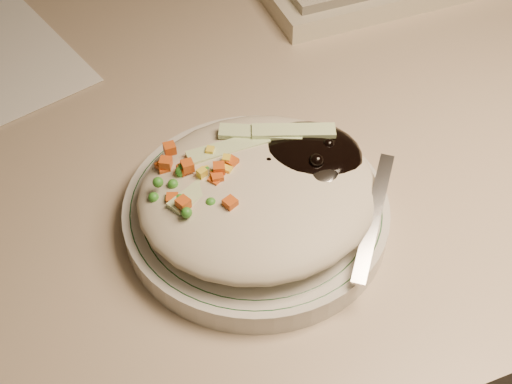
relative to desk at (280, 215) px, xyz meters
name	(u,v)px	position (x,y,z in m)	size (l,w,h in m)	color
desk	(280,215)	(0.00, 0.00, 0.00)	(1.40, 0.70, 0.74)	tan
plate	(256,213)	(-0.09, -0.15, 0.21)	(0.22, 0.22, 0.02)	beige
plate_rim	(256,205)	(-0.09, -0.15, 0.22)	(0.21, 0.21, 0.00)	#144723
meal	(261,186)	(-0.09, -0.16, 0.24)	(0.21, 0.19, 0.05)	#BDB399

